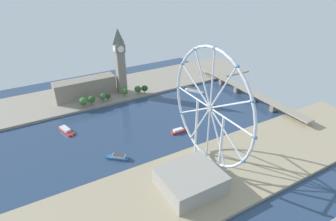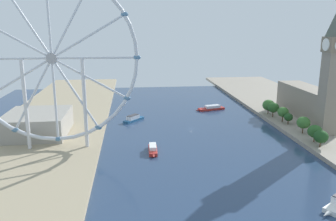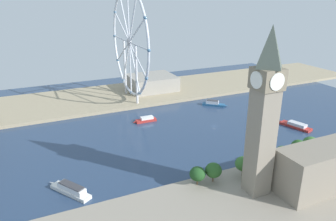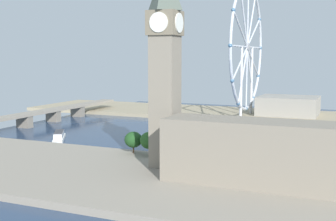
{
  "view_description": "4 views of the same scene",
  "coord_description": "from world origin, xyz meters",
  "px_view_note": "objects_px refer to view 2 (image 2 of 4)",
  "views": [
    {
      "loc": [
        270.38,
        -99.7,
        178.59
      ],
      "look_at": [
        12.13,
        48.97,
        18.36
      ],
      "focal_mm": 30.64,
      "sensor_mm": 36.0,
      "label": 1
    },
    {
      "loc": [
        48.13,
        265.78,
        81.77
      ],
      "look_at": [
        19.02,
        1.29,
        16.11
      ],
      "focal_mm": 36.71,
      "sensor_mm": 36.0,
      "label": 2
    },
    {
      "loc": [
        -217.85,
        145.09,
        109.72
      ],
      "look_at": [
        20.55,
        34.97,
        13.0
      ],
      "focal_mm": 34.51,
      "sensor_mm": 36.0,
      "label": 3
    },
    {
      "loc": [
        -283.55,
        -49.1,
        54.09
      ],
      "look_at": [
        21.93,
        83.93,
        13.75
      ],
      "focal_mm": 47.84,
      "sensor_mm": 36.0,
      "label": 4
    }
  ],
  "objects_px": {
    "clock_tower": "(332,70)",
    "tour_boat_2": "(211,108)",
    "tour_boat_3": "(134,119)",
    "parliament_block": "(309,102)",
    "tour_boat_0": "(153,149)",
    "riverside_hall": "(37,123)",
    "ferris_wheel": "(52,59)"
  },
  "relations": [
    {
      "from": "parliament_block",
      "to": "clock_tower",
      "type": "bearing_deg",
      "value": 75.95
    },
    {
      "from": "ferris_wheel",
      "to": "tour_boat_2",
      "type": "relative_size",
      "value": 3.63
    },
    {
      "from": "ferris_wheel",
      "to": "tour_boat_3",
      "type": "xyz_separation_m",
      "value": [
        -50.6,
        -70.98,
        -59.28
      ]
    },
    {
      "from": "ferris_wheel",
      "to": "tour_boat_0",
      "type": "distance_m",
      "value": 86.62
    },
    {
      "from": "tour_boat_0",
      "to": "parliament_block",
      "type": "bearing_deg",
      "value": 116.8
    },
    {
      "from": "clock_tower",
      "to": "tour_boat_2",
      "type": "relative_size",
      "value": 2.94
    },
    {
      "from": "parliament_block",
      "to": "riverside_hall",
      "type": "distance_m",
      "value": 228.74
    },
    {
      "from": "riverside_hall",
      "to": "tour_boat_0",
      "type": "height_order",
      "value": "riverside_hall"
    },
    {
      "from": "clock_tower",
      "to": "ferris_wheel",
      "type": "relative_size",
      "value": 0.81
    },
    {
      "from": "tour_boat_0",
      "to": "tour_boat_3",
      "type": "distance_m",
      "value": 79.7
    },
    {
      "from": "clock_tower",
      "to": "tour_boat_2",
      "type": "distance_m",
      "value": 125.71
    },
    {
      "from": "tour_boat_2",
      "to": "ferris_wheel",
      "type": "bearing_deg",
      "value": 23.49
    },
    {
      "from": "parliament_block",
      "to": "tour_boat_0",
      "type": "distance_m",
      "value": 158.73
    },
    {
      "from": "parliament_block",
      "to": "tour_boat_3",
      "type": "xyz_separation_m",
      "value": [
        155.04,
        -12.04,
        -13.64
      ]
    },
    {
      "from": "ferris_wheel",
      "to": "riverside_hall",
      "type": "relative_size",
      "value": 2.26
    },
    {
      "from": "parliament_block",
      "to": "tour_boat_2",
      "type": "relative_size",
      "value": 2.68
    },
    {
      "from": "parliament_block",
      "to": "tour_boat_2",
      "type": "distance_m",
      "value": 90.76
    },
    {
      "from": "riverside_hall",
      "to": "tour_boat_2",
      "type": "distance_m",
      "value": 166.76
    },
    {
      "from": "ferris_wheel",
      "to": "tour_boat_3",
      "type": "distance_m",
      "value": 105.42
    },
    {
      "from": "parliament_block",
      "to": "tour_boat_2",
      "type": "xyz_separation_m",
      "value": [
        77.05,
        -45.85,
        -14.1
      ]
    },
    {
      "from": "parliament_block",
      "to": "tour_boat_0",
      "type": "relative_size",
      "value": 3.85
    },
    {
      "from": "clock_tower",
      "to": "riverside_hall",
      "type": "distance_m",
      "value": 219.64
    },
    {
      "from": "ferris_wheel",
      "to": "tour_boat_3",
      "type": "height_order",
      "value": "ferris_wheel"
    },
    {
      "from": "tour_boat_2",
      "to": "parliament_block",
      "type": "bearing_deg",
      "value": 133.56
    },
    {
      "from": "parliament_block",
      "to": "tour_boat_3",
      "type": "distance_m",
      "value": 156.1
    },
    {
      "from": "clock_tower",
      "to": "parliament_block",
      "type": "relative_size",
      "value": 1.1
    },
    {
      "from": "riverside_hall",
      "to": "tour_boat_3",
      "type": "relative_size",
      "value": 2.26
    },
    {
      "from": "clock_tower",
      "to": "ferris_wheel",
      "type": "xyz_separation_m",
      "value": [
        193.09,
        8.74,
        10.54
      ]
    },
    {
      "from": "tour_boat_0",
      "to": "tour_boat_2",
      "type": "relative_size",
      "value": 0.7
    },
    {
      "from": "tour_boat_2",
      "to": "clock_tower",
      "type": "bearing_deg",
      "value": 108.19
    },
    {
      "from": "ferris_wheel",
      "to": "clock_tower",
      "type": "bearing_deg",
      "value": -177.41
    },
    {
      "from": "clock_tower",
      "to": "tour_boat_3",
      "type": "distance_m",
      "value": 162.94
    }
  ]
}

